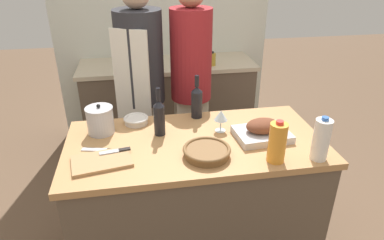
% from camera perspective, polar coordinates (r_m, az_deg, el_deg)
% --- Properties ---
extents(kitchen_island, '(1.53, 0.76, 0.90)m').
position_cam_1_polar(kitchen_island, '(2.30, 0.49, -13.11)').
color(kitchen_island, brown).
rests_on(kitchen_island, ground_plane).
extents(back_counter, '(1.76, 0.60, 0.89)m').
position_cam_1_polar(back_counter, '(3.67, -3.92, 2.82)').
color(back_counter, brown).
rests_on(back_counter, ground_plane).
extents(back_wall, '(2.26, 0.10, 2.55)m').
position_cam_1_polar(back_wall, '(3.76, -4.92, 16.62)').
color(back_wall, silver).
rests_on(back_wall, ground_plane).
extents(roasting_pan, '(0.34, 0.26, 0.12)m').
position_cam_1_polar(roasting_pan, '(2.10, 11.64, -1.77)').
color(roasting_pan, '#BCBCC1').
rests_on(roasting_pan, kitchen_island).
extents(wicker_basket, '(0.27, 0.27, 0.05)m').
position_cam_1_polar(wicker_basket, '(1.89, 2.48, -5.25)').
color(wicker_basket, brown).
rests_on(wicker_basket, kitchen_island).
extents(cutting_board, '(0.34, 0.25, 0.02)m').
position_cam_1_polar(cutting_board, '(1.90, -14.82, -6.65)').
color(cutting_board, '#AD7F51').
rests_on(cutting_board, kitchen_island).
extents(stock_pot, '(0.17, 0.17, 0.19)m').
position_cam_1_polar(stock_pot, '(2.17, -15.05, -0.03)').
color(stock_pot, '#B7B7BC').
rests_on(stock_pot, kitchen_island).
extents(mixing_bowl, '(0.16, 0.16, 0.05)m').
position_cam_1_polar(mixing_bowl, '(2.26, -9.30, 0.01)').
color(mixing_bowl, beige).
rests_on(mixing_bowl, kitchen_island).
extents(juice_jug, '(0.09, 0.09, 0.24)m').
position_cam_1_polar(juice_jug, '(1.86, 14.03, -3.65)').
color(juice_jug, orange).
rests_on(juice_jug, kitchen_island).
extents(milk_jug, '(0.09, 0.09, 0.25)m').
position_cam_1_polar(milk_jug, '(1.94, 20.73, -3.06)').
color(milk_jug, white).
rests_on(milk_jug, kitchen_island).
extents(wine_bottle_green, '(0.08, 0.08, 0.30)m').
position_cam_1_polar(wine_bottle_green, '(2.28, 0.79, 3.17)').
color(wine_bottle_green, black).
rests_on(wine_bottle_green, kitchen_island).
extents(wine_bottle_dark, '(0.07, 0.07, 0.30)m').
position_cam_1_polar(wine_bottle_dark, '(2.07, -5.48, 0.57)').
color(wine_bottle_dark, black).
rests_on(wine_bottle_dark, kitchen_island).
extents(wine_glass_left, '(0.08, 0.08, 0.14)m').
position_cam_1_polar(wine_glass_left, '(2.11, 4.84, 0.67)').
color(wine_glass_left, silver).
rests_on(wine_glass_left, kitchen_island).
extents(knife_chef, '(0.23, 0.08, 0.01)m').
position_cam_1_polar(knife_chef, '(2.01, -14.51, -4.86)').
color(knife_chef, '#B7B7BC').
rests_on(knife_chef, kitchen_island).
extents(knife_paring, '(0.17, 0.06, 0.01)m').
position_cam_1_polar(knife_paring, '(1.95, -12.53, -5.04)').
color(knife_paring, '#B7B7BC').
rests_on(knife_paring, cutting_board).
extents(condiment_bottle_tall, '(0.06, 0.06, 0.14)m').
position_cam_1_polar(condiment_bottle_tall, '(3.41, 3.43, 10.07)').
color(condiment_bottle_tall, '#B28E2D').
rests_on(condiment_bottle_tall, back_counter).
extents(condiment_bottle_short, '(0.05, 0.05, 0.20)m').
position_cam_1_polar(condiment_bottle_short, '(3.55, -6.43, 11.07)').
color(condiment_bottle_short, '#234C28').
rests_on(condiment_bottle_short, back_counter).
extents(condiment_bottle_extra, '(0.06, 0.06, 0.16)m').
position_cam_1_polar(condiment_bottle_extra, '(3.40, -8.22, 9.97)').
color(condiment_bottle_extra, '#234C28').
rests_on(condiment_bottle_extra, back_counter).
extents(person_cook_aproned, '(0.38, 0.40, 1.74)m').
position_cam_1_polar(person_cook_aproned, '(2.72, -8.41, 5.73)').
color(person_cook_aproned, beige).
rests_on(person_cook_aproned, ground_plane).
extents(person_cook_guest, '(0.32, 0.32, 1.75)m').
position_cam_1_polar(person_cook_guest, '(2.74, -0.17, 6.41)').
color(person_cook_guest, beige).
rests_on(person_cook_guest, ground_plane).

